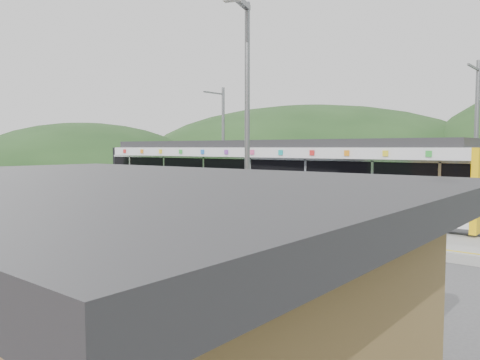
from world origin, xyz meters
The scene contains 9 objects.
ground centered at (0.00, 0.00, 0.00)m, with size 120.00×120.00×0.00m, color #4C4C4F.
hills centered at (6.19, 5.29, 0.00)m, with size 146.00×149.00×26.00m.
platform centered at (0.00, 3.30, 0.15)m, with size 26.00×3.20×0.30m, color #9E9E99.
yellow_line centered at (0.00, 2.00, 0.30)m, with size 26.00×0.10×0.01m, color yellow.
train centered at (-2.22, 6.00, 2.06)m, with size 20.44×3.01×3.74m.
catenary_mast_west centered at (-7.00, 8.56, 3.65)m, with size 0.18×1.80×7.00m.
catenary_mast_east centered at (7.00, 8.56, 3.65)m, with size 0.18×1.80×7.00m.
station_shelter centered at (6.00, -9.01, 1.55)m, with size 9.20×6.20×3.00m.
lamp_post centered at (5.04, -4.47, 3.96)m, with size 0.49×1.20×6.66m.
Camera 1 is at (11.68, -12.78, 3.41)m, focal length 35.00 mm.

